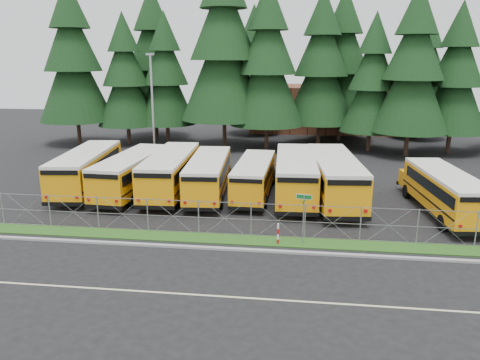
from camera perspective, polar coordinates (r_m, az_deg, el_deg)
name	(u,v)px	position (r m, az deg, el deg)	size (l,w,h in m)	color
ground	(270,231)	(27.49, 3.65, -6.18)	(120.00, 120.00, 0.00)	black
curb	(266,251)	(24.60, 3.17, -8.62)	(50.00, 0.25, 0.12)	gray
grass_verge	(268,241)	(25.90, 3.40, -7.46)	(50.00, 1.40, 0.06)	#173F12
road_lane_line	(257,299)	(20.24, 2.12, -14.25)	(50.00, 0.12, 0.01)	beige
chainlink_fence	(269,220)	(26.21, 3.54, -4.92)	(44.00, 0.10, 2.00)	#97999F
brick_building	(333,108)	(66.14, 11.24, 8.59)	(22.00, 10.00, 6.00)	brown
bus_0	(88,170)	(37.07, -17.99, 1.11)	(2.74, 11.61, 3.05)	#FA9A07
bus_1	(134,174)	(35.31, -12.76, 0.72)	(2.63, 11.16, 2.93)	#FA9A07
bus_2	(172,173)	(34.88, -8.30, 0.84)	(2.72, 11.54, 3.03)	#FA9A07
bus_3	(209,176)	(34.04, -3.79, 0.46)	(2.56, 10.85, 2.85)	#FA9A07
bus_4	(255,178)	(33.88, 1.80, 0.24)	(2.38, 10.08, 2.64)	#FA9A07
bus_5	(295,177)	(33.57, 6.75, 0.41)	(2.79, 11.80, 3.09)	#FA9A07
bus_6	(333,178)	(33.30, 11.32, 0.18)	(2.87, 12.17, 3.19)	#FA9A07
bus_east	(443,193)	(32.58, 23.47, -1.44)	(2.53, 10.73, 2.81)	#FA9A07
street_sign	(304,209)	(25.06, 7.77, -3.47)	(0.83, 0.54, 2.81)	#97999F
striped_bollard	(278,234)	(25.38, 4.65, -6.58)	(0.11, 0.11, 1.20)	#B20C0C
light_standard	(153,107)	(42.85, -10.60, 8.75)	(0.70, 0.35, 10.14)	#97999F
conifer_0	(73,63)	(57.29, -19.69, 13.27)	(8.27, 8.27, 18.29)	black
conifer_1	(125,79)	(55.63, -13.79, 11.84)	(6.66, 6.66, 14.73)	black
conifer_2	(166,78)	(55.57, -9.04, 12.16)	(6.73, 6.73, 14.89)	black
conifer_3	(224,50)	(52.25, -1.99, 15.51)	(9.49, 9.49, 20.98)	black
conifer_4	(267,66)	(51.19, 3.37, 13.71)	(8.03, 8.03, 17.77)	black
conifer_5	(321,68)	(54.08, 9.85, 13.26)	(7.76, 7.76, 17.16)	black
conifer_6	(373,83)	(51.75, 15.86, 11.32)	(6.50, 6.50, 14.37)	black
conifer_7	(413,71)	(50.14, 20.35, 12.32)	(7.64, 7.64, 16.89)	black
conifer_8	(456,79)	(53.20, 24.81, 11.11)	(6.92, 6.92, 15.29)	black
conifer_10	(154,63)	(59.84, -10.50, 13.89)	(8.26, 8.26, 18.26)	black
conifer_11	(254,71)	(61.20, 1.71, 13.17)	(7.33, 7.33, 16.21)	black
conifer_12	(342,66)	(57.27, 12.38, 13.43)	(7.96, 7.96, 17.59)	black
conifer_13	(424,75)	(61.70, 21.52, 11.80)	(6.95, 6.95, 15.37)	black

